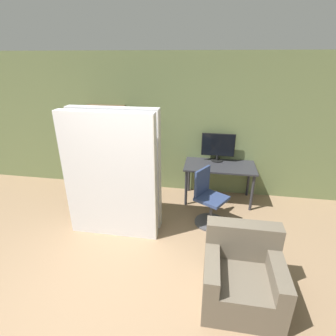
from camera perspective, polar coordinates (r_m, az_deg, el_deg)
name	(u,v)px	position (r m, az deg, el deg)	size (l,w,h in m)	color
ground_plane	(110,311)	(3.37, -12.44, -28.20)	(16.00, 16.00, 0.00)	#937556
wall_back	(161,125)	(5.22, -1.45, 9.28)	(8.00, 0.06, 2.70)	#6B7A4C
desk	(219,170)	(5.00, 11.15, -0.36)	(1.31, 0.69, 0.73)	#2D2D33
monitor	(218,146)	(5.07, 10.83, 4.69)	(0.62, 0.22, 0.54)	black
office_chair	(209,202)	(4.40, 8.82, -7.30)	(0.60, 0.60, 0.95)	#4C4C51
bookshelf	(104,150)	(5.57, -13.77, 3.93)	(0.78, 0.31, 1.73)	brown
mattress_near	(110,178)	(3.91, -12.45, -2.05)	(1.38, 0.17, 1.94)	silver
mattress_far	(117,170)	(4.16, -11.00, -0.35)	(1.38, 0.17, 1.94)	silver
armchair	(242,275)	(3.31, 15.75, -21.57)	(0.85, 0.80, 0.85)	#665B4C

